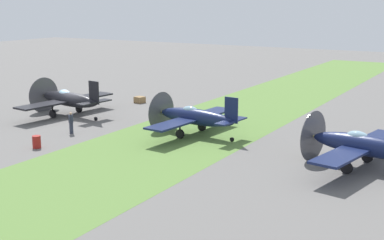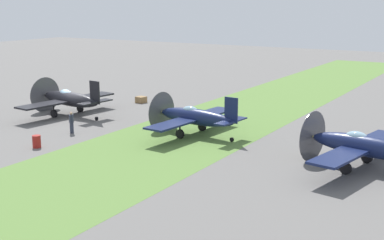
% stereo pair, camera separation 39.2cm
% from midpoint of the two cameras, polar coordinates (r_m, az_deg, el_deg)
% --- Properties ---
extents(ground_plane, '(160.00, 160.00, 0.00)m').
position_cam_midpoint_polar(ground_plane, '(49.96, -12.58, 0.33)').
color(ground_plane, '#605E5B').
extents(grass_verge, '(120.00, 11.00, 0.01)m').
position_cam_midpoint_polar(grass_verge, '(42.49, -0.17, -1.50)').
color(grass_verge, '#567A38').
rests_on(grass_verge, ground).
extents(airplane_lead, '(10.31, 8.18, 3.65)m').
position_cam_midpoint_polar(airplane_lead, '(50.36, -12.67, 2.19)').
color(airplane_lead, black).
rests_on(airplane_lead, ground).
extents(airplane_wingman, '(9.88, 7.83, 3.51)m').
position_cam_midpoint_polar(airplane_wingman, '(41.84, 0.58, 0.34)').
color(airplane_wingman, '#141E47').
rests_on(airplane_wingman, ground).
extents(airplane_trail, '(10.39, 8.28, 3.68)m').
position_cam_midpoint_polar(airplane_trail, '(34.98, 18.04, -2.61)').
color(airplane_trail, '#141E47').
rests_on(airplane_trail, ground).
extents(ground_crew_mechanic, '(0.59, 0.38, 1.73)m').
position_cam_midpoint_polar(ground_crew_mechanic, '(43.61, -12.42, -0.20)').
color(ground_crew_mechanic, '#2D3342').
rests_on(ground_crew_mechanic, ground).
extents(fuel_drum, '(0.60, 0.60, 0.90)m').
position_cam_midpoint_polar(fuel_drum, '(40.02, -15.89, -2.21)').
color(fuel_drum, maroon).
rests_on(fuel_drum, ground).
extents(supply_crate, '(1.03, 1.03, 0.64)m').
position_cam_midpoint_polar(supply_crate, '(55.76, -5.22, 2.17)').
color(supply_crate, olive).
rests_on(supply_crate, ground).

